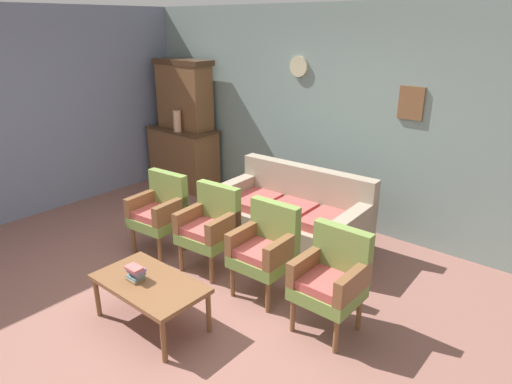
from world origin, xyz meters
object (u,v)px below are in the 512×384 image
object	(u,v)px
floral_couch	(293,219)
armchair_row_middle	(331,277)
coffee_table	(150,286)
armchair_near_cabinet	(265,247)
vase_on_cabinet	(177,121)
armchair_near_couch_end	(160,210)
armchair_by_doorway	(210,225)
side_cabinet	(184,157)
book_stack_on_table	(136,273)

from	to	relation	value
floral_couch	armchair_row_middle	bearing A→B (deg)	-42.78
coffee_table	armchair_near_cabinet	bearing A→B (deg)	65.92
vase_on_cabinet	armchair_near_couch_end	xyz separation A→B (m)	(1.37, -1.48, -0.59)
vase_on_cabinet	floral_couch	bearing A→B (deg)	-9.46
armchair_near_cabinet	coffee_table	xyz separation A→B (m)	(-0.45, -1.01, -0.12)
vase_on_cabinet	armchair_near_couch_end	size ratio (longest dim) A/B	0.35
vase_on_cabinet	armchair_row_middle	xyz separation A→B (m)	(3.60, -1.47, -0.59)
armchair_row_middle	coffee_table	bearing A→B (deg)	-142.06
floral_couch	coffee_table	distance (m)	2.00
armchair_near_cabinet	floral_couch	bearing A→B (deg)	111.32
armchair_near_couch_end	armchair_by_doorway	xyz separation A→B (m)	(0.72, 0.08, 0.00)
side_cabinet	coffee_table	size ratio (longest dim) A/B	1.16
armchair_row_middle	armchair_by_doorway	bearing A→B (deg)	177.31
floral_couch	armchair_row_middle	size ratio (longest dim) A/B	1.98
coffee_table	armchair_by_doorway	bearing A→B (deg)	106.27
floral_couch	book_stack_on_table	size ratio (longest dim) A/B	11.28
armchair_by_doorway	armchair_near_couch_end	bearing A→B (deg)	-173.81
armchair_near_cabinet	coffee_table	size ratio (longest dim) A/B	0.90
armchair_near_cabinet	book_stack_on_table	size ratio (longest dim) A/B	5.70
vase_on_cabinet	armchair_row_middle	world-z (taller)	vase_on_cabinet
side_cabinet	armchair_row_middle	size ratio (longest dim) A/B	1.28
armchair_near_couch_end	armchair_row_middle	xyz separation A→B (m)	(2.23, 0.01, 0.00)
floral_couch	coffee_table	world-z (taller)	floral_couch
floral_couch	armchair_near_cabinet	size ratio (longest dim) A/B	1.98
armchair_near_couch_end	armchair_near_cabinet	distance (m)	1.47
coffee_table	book_stack_on_table	distance (m)	0.16
armchair_near_couch_end	armchair_row_middle	bearing A→B (deg)	0.20
armchair_near_cabinet	armchair_row_middle	bearing A→B (deg)	-5.05
armchair_near_cabinet	coffee_table	world-z (taller)	armchair_near_cabinet
side_cabinet	armchair_row_middle	bearing A→B (deg)	-23.97
side_cabinet	coffee_table	xyz separation A→B (m)	(2.50, -2.59, -0.09)
book_stack_on_table	coffee_table	bearing A→B (deg)	27.81
side_cabinet	armchair_near_cabinet	distance (m)	3.35
side_cabinet	vase_on_cabinet	distance (m)	0.66
floral_couch	armchair_by_doorway	world-z (taller)	same
vase_on_cabinet	coffee_table	bearing A→B (deg)	-45.24
coffee_table	armchair_near_couch_end	bearing A→B (deg)	137.49
floral_couch	armchair_by_doorway	bearing A→B (deg)	-109.97
armchair_row_middle	floral_couch	bearing A→B (deg)	137.22
armchair_near_couch_end	vase_on_cabinet	bearing A→B (deg)	132.89
floral_couch	side_cabinet	bearing A→B (deg)	167.05
armchair_near_couch_end	book_stack_on_table	size ratio (longest dim) A/B	5.70
book_stack_on_table	armchair_near_cabinet	bearing A→B (deg)	62.45
side_cabinet	armchair_near_cabinet	xyz separation A→B (m)	(2.95, -1.58, 0.03)
book_stack_on_table	armchair_by_doorway	bearing A→B (deg)	100.16
armchair_near_cabinet	armchair_row_middle	world-z (taller)	same
side_cabinet	armchair_near_cabinet	size ratio (longest dim) A/B	1.28
coffee_table	book_stack_on_table	world-z (taller)	book_stack_on_table
side_cabinet	armchair_row_middle	world-z (taller)	side_cabinet
armchair_near_couch_end	armchair_by_doorway	size ratio (longest dim) A/B	1.00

